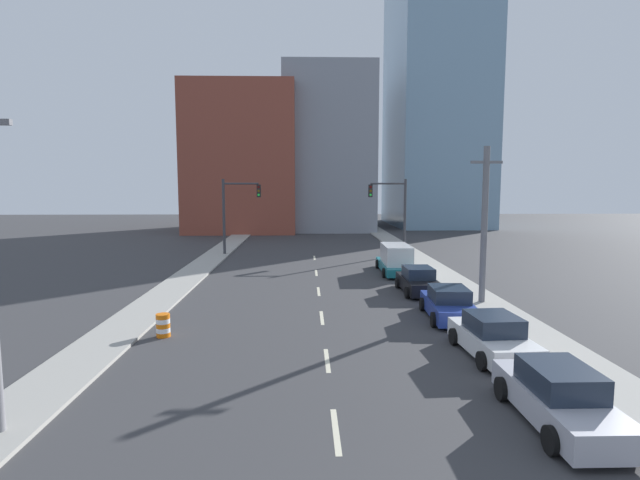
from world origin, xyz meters
name	(u,v)px	position (x,y,z in m)	size (l,w,h in m)	color
sidewalk_left	(229,245)	(-8.58, 46.32, 0.06)	(2.28, 92.64, 0.13)	#9E9B93
sidewalk_right	(396,244)	(8.58, 46.32, 0.06)	(2.28, 92.64, 0.13)	#9E9B93
lane_stripe_at_8m	(336,431)	(0.00, 7.70, 0.00)	(0.16, 2.40, 0.01)	beige
lane_stripe_at_13m	(327,360)	(0.00, 12.77, 0.00)	(0.16, 2.40, 0.01)	beige
lane_stripe_at_18m	(322,318)	(0.00, 18.42, 0.00)	(0.16, 2.40, 0.01)	beige
lane_stripe_at_24m	(319,291)	(0.00, 24.18, 0.00)	(0.16, 2.40, 0.01)	beige
lane_stripe_at_30m	(316,273)	(0.00, 30.30, 0.00)	(0.16, 2.40, 0.01)	beige
lane_stripe_at_38m	(314,258)	(0.00, 37.55, 0.00)	(0.16, 2.40, 0.01)	beige
building_brick_left	(244,160)	(-9.03, 64.29, 9.44)	(14.00, 16.00, 18.87)	brown
building_office_center	(327,152)	(2.35, 68.29, 10.79)	(12.00, 20.00, 21.58)	gray
building_glass_right	(436,91)	(18.98, 72.29, 20.22)	(13.00, 20.00, 40.43)	#7A9EB7
traffic_signal_left	(234,207)	(-7.02, 39.45, 4.21)	(3.36, 0.35, 6.66)	#38383D
traffic_signal_right	(395,207)	(7.16, 39.45, 4.21)	(3.36, 0.35, 6.66)	#38383D
utility_pole_right_mid	(484,224)	(8.39, 20.89, 4.17)	(1.60, 0.32, 8.10)	slate
traffic_barrel	(163,325)	(-6.56, 15.71, 0.47)	(0.56, 0.56, 0.95)	orange
sedan_silver	(559,398)	(5.78, 7.91, 0.70)	(2.03, 4.68, 1.55)	#B2B2BC
sedan_white	(493,337)	(6.00, 13.06, 0.69)	(2.30, 4.43, 1.52)	silver
sedan_blue	(449,304)	(5.86, 18.11, 0.67)	(2.33, 4.64, 1.47)	navy
sedan_black	(418,281)	(5.69, 23.67, 0.68)	(2.08, 4.38, 1.49)	black
box_truck_teal	(396,260)	(5.56, 30.04, 0.95)	(2.40, 6.03, 2.01)	#196B75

